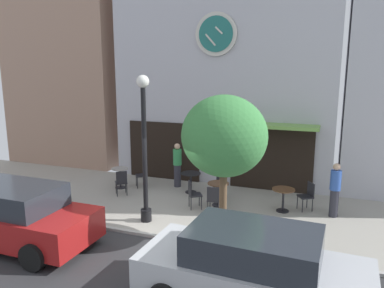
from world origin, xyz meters
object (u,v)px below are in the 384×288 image
(cafe_table_center_right, at_px, (191,179))
(cafe_chair_curbside, at_px, (193,193))
(cafe_table_leftmost, at_px, (218,190))
(cafe_table_rightmost, at_px, (283,195))
(cafe_table_near_curb, at_px, (120,175))
(cafe_chair_facing_wall, at_px, (221,183))
(pedestrian_blue, at_px, (335,189))
(cafe_chair_near_lamp, at_px, (143,173))
(cafe_chair_corner, at_px, (121,181))
(street_lamp, at_px, (145,150))
(cafe_chair_under_awning, at_px, (308,194))
(cafe_chair_outer, at_px, (214,198))
(parked_car_silver, at_px, (253,269))
(street_tree, at_px, (224,137))
(parked_car_red, at_px, (14,215))
(pedestrian_green, at_px, (177,164))

(cafe_table_center_right, distance_m, cafe_chair_curbside, 1.56)
(cafe_table_leftmost, relative_size, cafe_table_rightmost, 1.05)
(cafe_table_near_curb, bearing_deg, cafe_table_rightmost, -2.74)
(cafe_table_near_curb, bearing_deg, cafe_chair_facing_wall, 4.55)
(cafe_table_leftmost, distance_m, pedestrian_blue, 3.59)
(cafe_chair_near_lamp, height_order, cafe_chair_corner, same)
(cafe_table_rightmost, distance_m, cafe_chair_curbside, 2.85)
(street_lamp, xyz_separation_m, cafe_chair_under_awning, (4.41, 2.55, -1.64))
(cafe_chair_outer, relative_size, parked_car_silver, 0.21)
(street_tree, bearing_deg, parked_car_red, -157.65)
(pedestrian_green, bearing_deg, cafe_chair_under_awning, -9.43)
(cafe_table_leftmost, bearing_deg, street_tree, -70.98)
(cafe_chair_outer, bearing_deg, parked_car_red, -139.51)
(cafe_table_center_right, xyz_separation_m, cafe_chair_under_awning, (4.07, -0.31, 0.01))
(cafe_chair_corner, relative_size, parked_car_silver, 0.21)
(cafe_chair_outer, distance_m, pedestrian_blue, 3.66)
(cafe_chair_facing_wall, xyz_separation_m, cafe_chair_outer, (0.23, -1.59, 0.00))
(cafe_chair_facing_wall, relative_size, parked_car_silver, 0.21)
(street_lamp, distance_m, cafe_chair_corner, 3.01)
(street_lamp, xyz_separation_m, parked_car_silver, (3.75, -2.95, -1.41))
(cafe_table_leftmost, xyz_separation_m, cafe_chair_facing_wall, (-0.14, 0.81, -0.02))
(street_lamp, xyz_separation_m, cafe_table_near_curb, (-2.33, 2.45, -1.67))
(cafe_table_leftmost, distance_m, cafe_chair_near_lamp, 3.35)
(street_lamp, xyz_separation_m, cafe_chair_facing_wall, (1.50, 2.76, -1.64))
(street_tree, height_order, cafe_chair_near_lamp, street_tree)
(cafe_chair_outer, distance_m, parked_car_red, 5.58)
(cafe_chair_outer, xyz_separation_m, cafe_chair_under_awning, (2.68, 1.39, 0.00))
(street_tree, height_order, cafe_table_rightmost, street_tree)
(cafe_chair_facing_wall, bearing_deg, cafe_table_leftmost, -80.26)
(cafe_chair_curbside, bearing_deg, parked_car_silver, -57.30)
(cafe_chair_outer, bearing_deg, parked_car_silver, -63.76)
(street_tree, relative_size, parked_car_red, 0.89)
(street_tree, xyz_separation_m, pedestrian_green, (-2.83, 3.76, -1.91))
(cafe_chair_outer, distance_m, pedestrian_green, 3.05)
(parked_car_red, bearing_deg, cafe_table_leftmost, 46.70)
(cafe_table_rightmost, xyz_separation_m, pedestrian_green, (-4.07, 1.18, 0.34))
(cafe_table_near_curb, xyz_separation_m, parked_car_red, (-0.19, -4.91, 0.26))
(cafe_table_rightmost, bearing_deg, street_lamp, -149.68)
(cafe_table_rightmost, bearing_deg, cafe_table_leftmost, -174.06)
(cafe_table_near_curb, height_order, cafe_chair_near_lamp, cafe_chair_near_lamp)
(cafe_table_leftmost, relative_size, parked_car_silver, 0.18)
(cafe_table_center_right, xyz_separation_m, cafe_chair_corner, (-2.19, -1.13, 0.01))
(cafe_chair_outer, bearing_deg, cafe_table_leftmost, 96.39)
(cafe_table_near_curb, xyz_separation_m, cafe_table_rightmost, (6.02, -0.29, 0.02))
(street_lamp, relative_size, parked_car_red, 0.99)
(street_lamp, xyz_separation_m, pedestrian_blue, (5.20, 2.27, -1.30))
(street_lamp, bearing_deg, parked_car_silver, -38.14)
(cafe_chair_corner, relative_size, cafe_chair_curbside, 1.00)
(cafe_chair_facing_wall, bearing_deg, cafe_chair_near_lamp, 177.68)
(parked_car_silver, bearing_deg, cafe_table_near_curb, 138.40)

